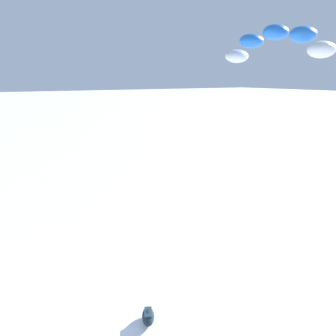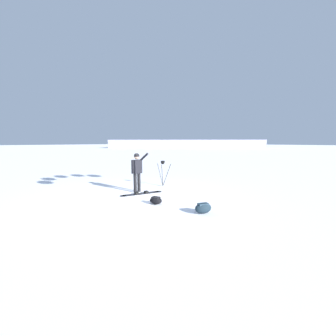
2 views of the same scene
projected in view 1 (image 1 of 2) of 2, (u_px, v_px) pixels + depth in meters
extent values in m
ellipsoid|color=white|center=(322.00, 50.00, 7.67)|extent=(0.74, 1.04, 0.44)
ellipsoid|color=blue|center=(303.00, 35.00, 7.99)|extent=(0.74, 1.04, 0.44)
ellipsoid|color=blue|center=(276.00, 32.00, 8.62)|extent=(0.74, 1.04, 0.44)
ellipsoid|color=blue|center=(252.00, 41.00, 9.36)|extent=(0.74, 1.04, 0.44)
ellipsoid|color=white|center=(237.00, 56.00, 9.94)|extent=(0.74, 1.04, 0.44)
ellipsoid|color=#192833|center=(148.00, 316.00, 7.10)|extent=(0.61, 0.50, 0.33)
cube|color=#263A47|center=(148.00, 313.00, 7.07)|extent=(0.37, 0.30, 0.08)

